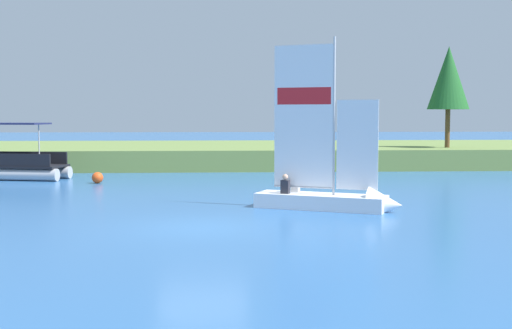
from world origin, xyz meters
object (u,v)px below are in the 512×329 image
(pontoon_boat, at_px, (4,166))
(channel_buoy, at_px, (98,178))
(shoreline_tree_midleft, at_px, (449,78))
(sailboat, at_px, (339,194))

(pontoon_boat, relative_size, channel_buoy, 12.58)
(shoreline_tree_midleft, relative_size, pontoon_boat, 0.92)
(pontoon_boat, bearing_deg, channel_buoy, -13.54)
(channel_buoy, bearing_deg, pontoon_boat, 154.28)
(shoreline_tree_midleft, height_order, channel_buoy, shoreline_tree_midleft)
(sailboat, height_order, channel_buoy, sailboat)
(shoreline_tree_midleft, distance_m, channel_buoy, 21.51)
(shoreline_tree_midleft, distance_m, pontoon_boat, 25.32)
(sailboat, relative_size, pontoon_boat, 0.92)
(channel_buoy, bearing_deg, shoreline_tree_midleft, 23.19)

